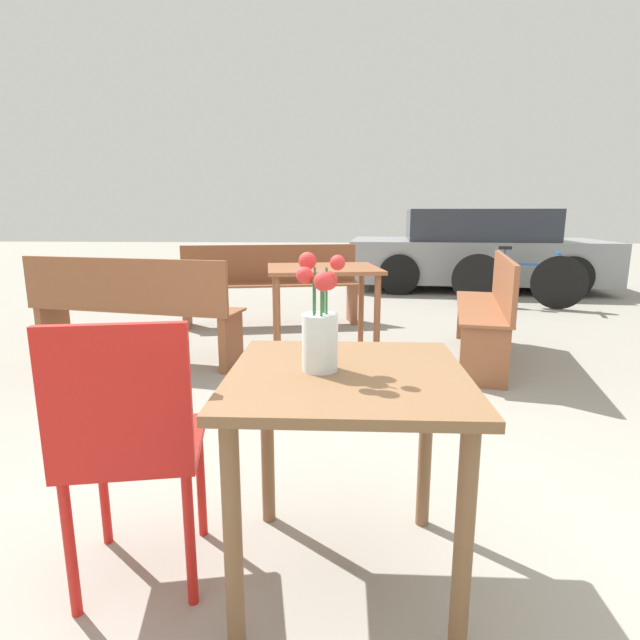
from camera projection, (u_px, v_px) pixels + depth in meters
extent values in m
plane|color=gray|center=(345.00, 576.00, 1.65)|extent=(40.00, 40.00, 0.00)
cube|color=brown|center=(348.00, 376.00, 1.51)|extent=(0.72, 0.73, 0.03)
cylinder|color=brown|center=(233.00, 540.00, 1.30)|extent=(0.05, 0.05, 0.68)
cylinder|color=brown|center=(464.00, 547.00, 1.27)|extent=(0.05, 0.05, 0.68)
cylinder|color=brown|center=(267.00, 439.00, 1.89)|extent=(0.05, 0.05, 0.68)
cylinder|color=brown|center=(426.00, 442.00, 1.86)|extent=(0.05, 0.05, 0.68)
cylinder|color=silver|center=(320.00, 343.00, 1.50)|extent=(0.11, 0.11, 0.17)
cylinder|color=silver|center=(320.00, 354.00, 1.51)|extent=(0.10, 0.10, 0.10)
cylinder|color=#337038|center=(327.00, 318.00, 1.49)|extent=(0.01, 0.01, 0.30)
sphere|color=red|center=(338.00, 263.00, 1.46)|extent=(0.05, 0.05, 0.05)
cylinder|color=#337038|center=(324.00, 327.00, 1.52)|extent=(0.01, 0.01, 0.24)
sphere|color=red|center=(328.00, 280.00, 1.52)|extent=(0.06, 0.06, 0.06)
cylinder|color=#337038|center=(315.00, 317.00, 1.50)|extent=(0.01, 0.01, 0.30)
sphere|color=red|center=(308.00, 261.00, 1.49)|extent=(0.05, 0.05, 0.05)
cylinder|color=#337038|center=(314.00, 325.00, 1.47)|extent=(0.01, 0.01, 0.27)
sphere|color=red|center=(304.00, 275.00, 1.42)|extent=(0.05, 0.05, 0.05)
cylinder|color=#337038|center=(321.00, 328.00, 1.46)|extent=(0.01, 0.01, 0.25)
sphere|color=red|center=(323.00, 281.00, 1.40)|extent=(0.06, 0.06, 0.06)
cube|color=red|center=(138.00, 445.00, 1.59)|extent=(0.47, 0.47, 0.03)
cube|color=red|center=(117.00, 399.00, 1.36)|extent=(0.40, 0.11, 0.42)
cylinder|color=red|center=(103.00, 487.00, 1.78)|extent=(0.03, 0.03, 0.44)
cylinder|color=red|center=(201.00, 480.00, 1.82)|extent=(0.03, 0.03, 0.44)
cylinder|color=red|center=(70.00, 549.00, 1.45)|extent=(0.03, 0.03, 0.44)
cylinder|color=red|center=(190.00, 539.00, 1.49)|extent=(0.03, 0.03, 0.44)
cube|color=brown|center=(481.00, 307.00, 4.03)|extent=(0.65, 1.58, 0.02)
cube|color=brown|center=(504.00, 282.00, 3.95)|extent=(0.33, 1.52, 0.40)
cube|color=brown|center=(484.00, 357.00, 3.41)|extent=(0.33, 0.12, 0.43)
cube|color=brown|center=(475.00, 317.00, 4.75)|extent=(0.33, 0.12, 0.43)
cube|color=brown|center=(136.00, 308.00, 3.99)|extent=(1.79, 0.70, 0.02)
cube|color=brown|center=(121.00, 284.00, 3.80)|extent=(1.73, 0.38, 0.40)
cube|color=brown|center=(54.00, 329.00, 4.24)|extent=(0.12, 0.33, 0.43)
cube|color=brown|center=(231.00, 341.00, 3.84)|extent=(0.12, 0.33, 0.43)
cube|color=brown|center=(271.00, 284.00, 5.34)|extent=(1.93, 0.72, 0.02)
cube|color=brown|center=(270.00, 263.00, 5.45)|extent=(1.87, 0.40, 0.40)
cube|color=brown|center=(352.00, 303.00, 5.50)|extent=(0.12, 0.33, 0.43)
cube|color=brown|center=(187.00, 307.00, 5.26)|extent=(0.12, 0.33, 0.43)
cube|color=brown|center=(323.00, 269.00, 4.04)|extent=(1.00, 0.91, 0.03)
cylinder|color=brown|center=(277.00, 324.00, 3.76)|extent=(0.05, 0.05, 0.73)
cylinder|color=brown|center=(377.00, 322.00, 3.84)|extent=(0.05, 0.05, 0.73)
cylinder|color=brown|center=(276.00, 308.00, 4.39)|extent=(0.05, 0.05, 0.73)
cylinder|color=brown|center=(361.00, 307.00, 4.47)|extent=(0.05, 0.05, 0.73)
cylinder|color=black|center=(478.00, 279.00, 6.55)|extent=(0.66, 0.22, 0.67)
cylinder|color=black|center=(559.00, 283.00, 6.24)|extent=(0.66, 0.22, 0.67)
cube|color=#235199|center=(519.00, 264.00, 6.35)|extent=(0.85, 0.27, 0.03)
cylinder|color=#235199|center=(505.00, 256.00, 6.39)|extent=(0.02, 0.02, 0.20)
cube|color=black|center=(505.00, 248.00, 6.37)|extent=(0.17, 0.10, 0.04)
cube|color=#235199|center=(558.00, 253.00, 6.18)|extent=(0.16, 0.43, 0.02)
cube|color=gray|center=(474.00, 259.00, 8.09)|extent=(4.04, 2.16, 0.64)
cube|color=#2D333D|center=(476.00, 225.00, 7.97)|extent=(2.27, 1.88, 0.48)
cylinder|color=black|center=(535.00, 265.00, 8.82)|extent=(0.61, 0.23, 0.60)
cylinder|color=black|center=(571.00, 277.00, 7.10)|extent=(0.61, 0.23, 0.60)
cylinder|color=black|center=(397.00, 263.00, 9.14)|extent=(0.61, 0.23, 0.60)
cylinder|color=black|center=(399.00, 274.00, 7.42)|extent=(0.61, 0.23, 0.60)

